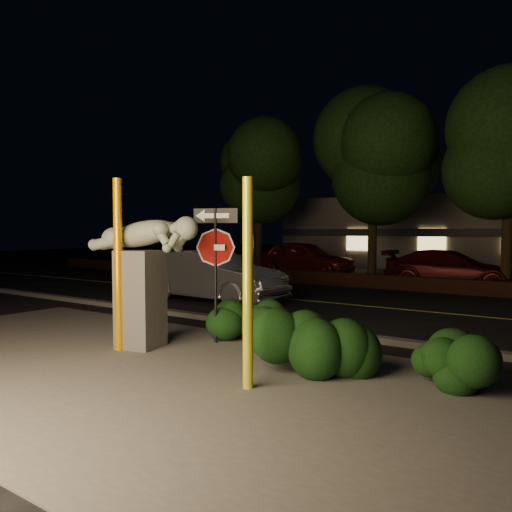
{
  "coord_description": "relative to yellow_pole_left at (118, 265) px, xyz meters",
  "views": [
    {
      "loc": [
        5.2,
        -6.11,
        2.14
      ],
      "look_at": [
        -0.7,
        2.35,
        1.6
      ],
      "focal_mm": 35.0,
      "sensor_mm": 36.0,
      "label": 1
    }
  ],
  "objects": [
    {
      "name": "curb",
      "position": [
        1.77,
        3.24,
        -1.46
      ],
      "size": [
        80.0,
        0.25,
        0.12
      ],
      "primitive_type": "cube",
      "color": "#4C4944",
      "rests_on": "ground"
    },
    {
      "name": "building",
      "position": [
        1.77,
        25.33,
        0.48
      ],
      "size": [
        22.0,
        10.2,
        4.0
      ],
      "color": "gray",
      "rests_on": "ground"
    },
    {
      "name": "yellow_pole_left",
      "position": [
        0.0,
        0.0,
        0.0
      ],
      "size": [
        0.15,
        0.15,
        3.04
      ],
      "primitive_type": "cylinder",
      "color": "#EB9400",
      "rests_on": "ground"
    },
    {
      "name": "road",
      "position": [
        1.77,
        7.34,
        -1.51
      ],
      "size": [
        80.0,
        8.0,
        0.01
      ],
      "primitive_type": "cube",
      "color": "black",
      "rests_on": "ground"
    },
    {
      "name": "parked_car_darkred",
      "position": [
        2.31,
        13.6,
        -0.83
      ],
      "size": [
        4.96,
        2.46,
        1.39
      ],
      "primitive_type": "imported",
      "rotation": [
        0.0,
        0.0,
        1.68
      ],
      "color": "#440E0F",
      "rests_on": "ground"
    },
    {
      "name": "parking_lot",
      "position": [
        1.77,
        17.34,
        -1.51
      ],
      "size": [
        40.0,
        12.0,
        0.01
      ],
      "primitive_type": "cube",
      "color": "black",
      "rests_on": "ground"
    },
    {
      "name": "sculpture",
      "position": [
        0.18,
        0.38,
        -0.05
      ],
      "size": [
        2.23,
        1.01,
        2.38
      ],
      "rotation": [
        0.0,
        0.0,
        0.21
      ],
      "color": "#4C4944",
      "rests_on": "ground"
    },
    {
      "name": "tree_far_c",
      "position": [
        4.27,
        13.14,
        4.14
      ],
      "size": [
        4.8,
        4.8,
        7.84
      ],
      "color": "black",
      "rests_on": "ground"
    },
    {
      "name": "patio",
      "position": [
        1.77,
        -0.66,
        -1.51
      ],
      "size": [
        14.0,
        6.0,
        0.02
      ],
      "primitive_type": "cube",
      "color": "#4C4944",
      "rests_on": "ground"
    },
    {
      "name": "parked_car_red",
      "position": [
        -4.46,
        14.43,
        -0.69
      ],
      "size": [
        4.9,
        2.07,
        1.65
      ],
      "primitive_type": "imported",
      "rotation": [
        0.0,
        0.0,
        1.59
      ],
      "color": "maroon",
      "rests_on": "ground"
    },
    {
      "name": "signpost",
      "position": [
        1.03,
        1.43,
        0.29
      ],
      "size": [
        0.82,
        0.32,
        2.54
      ],
      "rotation": [
        0.0,
        0.0,
        0.35
      ],
      "color": "black",
      "rests_on": "ground"
    },
    {
      "name": "hedge_far_right",
      "position": [
        5.29,
        1.18,
        -1.06
      ],
      "size": [
        1.39,
        0.96,
        0.91
      ],
      "primitive_type": "ellipsoid",
      "rotation": [
        0.0,
        0.0,
        -0.11
      ],
      "color": "black",
      "rests_on": "ground"
    },
    {
      "name": "yellow_pole_right",
      "position": [
        3.11,
        -0.42,
        -0.1
      ],
      "size": [
        0.14,
        0.14,
        2.84
      ],
      "primitive_type": "cylinder",
      "color": "yellow",
      "rests_on": "ground"
    },
    {
      "name": "lane_marking",
      "position": [
        1.77,
        7.34,
        -1.5
      ],
      "size": [
        80.0,
        0.12,
        0.0
      ],
      "primitive_type": "cube",
      "color": "#B6AC48",
      "rests_on": "road"
    },
    {
      "name": "silver_sedan",
      "position": [
        -2.6,
        5.69,
        -0.75
      ],
      "size": [
        4.69,
        1.74,
        1.53
      ],
      "primitive_type": "imported",
      "rotation": [
        0.0,
        0.0,
        1.54
      ],
      "color": "#ACACB1",
      "rests_on": "ground"
    },
    {
      "name": "ground",
      "position": [
        1.77,
        10.34,
        -1.52
      ],
      "size": [
        90.0,
        90.0,
        0.0
      ],
      "primitive_type": "plane",
      "color": "black",
      "rests_on": "ground"
    },
    {
      "name": "hedge_right",
      "position": [
        3.53,
        0.7,
        -0.93
      ],
      "size": [
        1.92,
        1.2,
        1.18
      ],
      "primitive_type": "ellipsoid",
      "rotation": [
        0.0,
        0.0,
        0.14
      ],
      "color": "black",
      "rests_on": "ground"
    },
    {
      "name": "tree_far_a",
      "position": [
        -6.23,
        13.34,
        3.82
      ],
      "size": [
        4.6,
        4.6,
        7.43
      ],
      "color": "black",
      "rests_on": "ground"
    },
    {
      "name": "tree_far_b",
      "position": [
        -0.73,
        13.54,
        4.53
      ],
      "size": [
        5.2,
        5.2,
        8.41
      ],
      "color": "black",
      "rests_on": "ground"
    },
    {
      "name": "hedge_center",
      "position": [
        1.52,
        1.88,
        -1.08
      ],
      "size": [
        1.8,
        1.03,
        0.89
      ],
      "primitive_type": "ellipsoid",
      "rotation": [
        0.0,
        0.0,
        -0.14
      ],
      "color": "black",
      "rests_on": "ground"
    },
    {
      "name": "brick_wall",
      "position": [
        1.77,
        11.64,
        -1.27
      ],
      "size": [
        40.0,
        0.35,
        0.5
      ],
      "primitive_type": "cube",
      "color": "#3F2014",
      "rests_on": "ground"
    }
  ]
}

